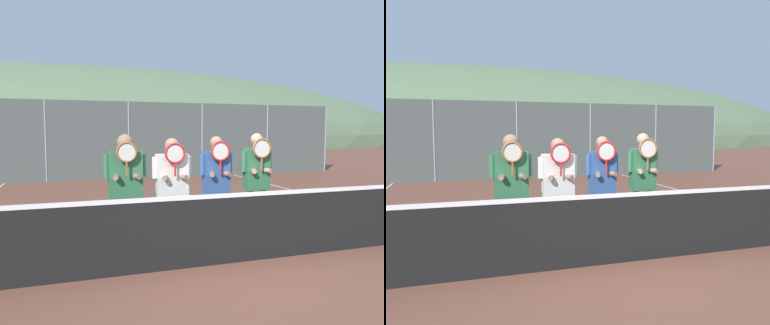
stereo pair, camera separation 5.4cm
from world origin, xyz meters
TOP-DOWN VIEW (x-y plane):
  - ground_plane at (0.00, 0.00)m, footprint 120.00×120.00m
  - hill_distant at (0.00, 56.73)m, footprint 113.48×63.04m
  - clubhouse_building at (-0.01, 18.04)m, footprint 18.09×5.50m
  - fence_back at (-0.00, 9.79)m, footprint 18.00×0.06m
  - tennis_net at (0.00, 0.00)m, footprint 11.82×0.09m
  - court_line_right_sideline at (4.40, 3.00)m, footprint 0.05×16.00m
  - player_leftmost at (-1.38, 0.77)m, footprint 0.61×0.34m
  - player_center_left at (-0.67, 0.82)m, footprint 0.61×0.34m
  - player_center_right at (0.07, 0.86)m, footprint 0.54×0.34m
  - player_rightmost at (0.78, 0.86)m, footprint 0.54×0.34m
  - car_far_left at (-4.42, 12.07)m, footprint 4.73×1.94m
  - car_left_of_center at (0.65, 12.01)m, footprint 4.55×2.07m
  - car_center at (5.69, 12.21)m, footprint 4.67×1.99m

SIDE VIEW (x-z plane):
  - ground_plane at x=0.00m, z-range 0.00..0.00m
  - hill_distant at x=0.00m, z-range -11.03..11.03m
  - court_line_right_sideline at x=4.40m, z-range 0.00..0.01m
  - tennis_net at x=0.00m, z-range -0.03..1.04m
  - car_far_left at x=-4.42m, z-range 0.03..1.70m
  - car_left_of_center at x=0.65m, z-range 0.02..1.81m
  - car_center at x=5.69m, z-range 0.02..1.84m
  - player_center_right at x=0.07m, z-range 0.15..1.90m
  - player_center_left at x=-0.67m, z-range 0.17..1.89m
  - player_rightmost at x=0.78m, z-range 0.16..1.95m
  - player_leftmost at x=-1.38m, z-range 0.18..1.96m
  - fence_back at x=0.00m, z-range 0.00..2.97m
  - clubhouse_building at x=-0.01m, z-range 0.02..3.43m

